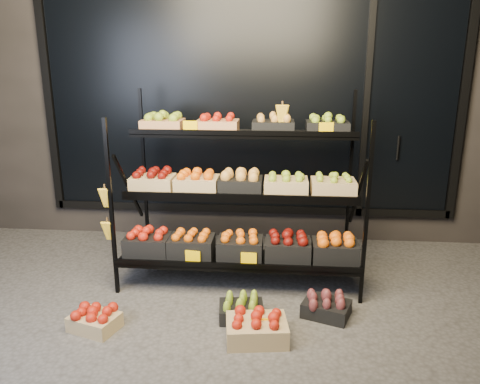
# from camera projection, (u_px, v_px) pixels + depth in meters

# --- Properties ---
(ground) EXTENTS (24.00, 24.00, 0.00)m
(ground) POSITION_uv_depth(u_px,v_px,m) (234.00, 308.00, 3.77)
(ground) COLOR #514F4C
(ground) RESTS_ON ground
(building) EXTENTS (6.00, 2.08, 3.50)m
(building) POSITION_uv_depth(u_px,v_px,m) (254.00, 74.00, 5.76)
(building) COLOR #2D2826
(building) RESTS_ON ground
(display_rack) EXTENTS (2.18, 1.02, 1.66)m
(display_rack) POSITION_uv_depth(u_px,v_px,m) (240.00, 194.00, 4.12)
(display_rack) COLOR black
(display_rack) RESTS_ON ground
(tag_floor_b) EXTENTS (0.13, 0.01, 0.12)m
(tag_floor_b) POSITION_uv_depth(u_px,v_px,m) (260.00, 331.00, 3.35)
(tag_floor_b) COLOR #FFC600
(tag_floor_b) RESTS_ON ground
(floor_crate_left) EXTENTS (0.40, 0.34, 0.18)m
(floor_crate_left) POSITION_uv_depth(u_px,v_px,m) (94.00, 319.00, 3.45)
(floor_crate_left) COLOR tan
(floor_crate_left) RESTS_ON ground
(floor_crate_midleft) EXTENTS (0.36, 0.29, 0.18)m
(floor_crate_midleft) POSITION_uv_depth(u_px,v_px,m) (241.00, 308.00, 3.60)
(floor_crate_midleft) COLOR black
(floor_crate_midleft) RESTS_ON ground
(floor_crate_midright) EXTENTS (0.47, 0.37, 0.21)m
(floor_crate_midright) POSITION_uv_depth(u_px,v_px,m) (257.00, 327.00, 3.32)
(floor_crate_midright) COLOR tan
(floor_crate_midright) RESTS_ON ground
(floor_crate_right) EXTENTS (0.41, 0.36, 0.18)m
(floor_crate_right) POSITION_uv_depth(u_px,v_px,m) (326.00, 306.00, 3.63)
(floor_crate_right) COLOR black
(floor_crate_right) RESTS_ON ground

